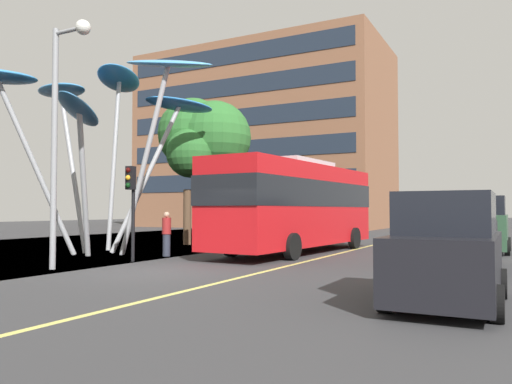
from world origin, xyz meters
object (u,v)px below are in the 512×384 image
Objects in this scene: car_parked_near at (447,252)px; traffic_light_kerb_far at (208,187)px; pedestrian at (167,234)px; red_bus at (297,202)px; leaf_sculpture at (99,100)px; traffic_light_island_mid at (267,198)px; car_parked_far at (484,226)px; street_lamp at (62,112)px; car_parked_mid at (463,234)px; traffic_light_kerb_near at (131,192)px.

traffic_light_kerb_far is at bearing 142.29° from car_parked_near.
red_bus is at bearing 45.40° from pedestrian.
leaf_sculpture is 2.52× the size of traffic_light_kerb_far.
leaf_sculpture is 2.94× the size of traffic_light_island_mid.
car_parked_far is (10.42, -0.65, -1.30)m from traffic_light_island_mid.
red_bus is at bearing 66.19° from street_lamp.
car_parked_far reaches higher than car_parked_near.
car_parked_mid is (-0.28, 6.53, 0.07)m from car_parked_near.
car_parked_far is (10.50, 9.75, -1.28)m from traffic_light_kerb_near.
leaf_sculpture is at bearing -151.36° from car_parked_far.
street_lamp is (-3.86, -8.75, 2.58)m from red_bus.
red_bus is at bearing 59.12° from traffic_light_kerb_near.
leaf_sculpture is 2.41× the size of car_parked_far.
traffic_light_kerb_far reaches higher than car_parked_near.
traffic_light_island_mid is 0.82× the size of car_parked_far.
traffic_light_island_mid is at bearing 87.90° from traffic_light_kerb_far.
traffic_light_kerb_near is at bearing -88.56° from traffic_light_kerb_far.
red_bus reaches higher than car_parked_near.
traffic_light_kerb_far is at bearing 170.69° from car_parked_mid.
traffic_light_island_mid reaches higher than car_parked_far.
car_parked_far is (-0.03, 13.03, 0.12)m from car_parked_near.
pedestrian is at bearing -134.60° from red_bus.
traffic_light_kerb_near is 0.99× the size of traffic_light_island_mid.
traffic_light_island_mid is at bearing 144.91° from car_parked_mid.
pedestrian is at bearing 88.90° from street_lamp.
traffic_light_island_mid is 13.34m from street_lamp.
car_parked_mid is at bearing -22.47° from red_bus.
car_parked_near is 11.42m from street_lamp.
red_bus is 3.31× the size of traffic_light_kerb_near.
leaf_sculpture is 9.94m from traffic_light_island_mid.
street_lamp is at bearing -91.10° from pedestrian.
traffic_light_kerb_far is at bearing 39.93° from leaf_sculpture.
car_parked_mid is at bearing -9.31° from traffic_light_kerb_far.
traffic_light_island_mid is 8.36m from pedestrian.
street_lamp is at bearing -130.76° from car_parked_far.
car_parked_mid is (6.65, -2.75, -1.05)m from red_bus.
red_bus reaches higher than traffic_light_kerb_near.
street_lamp reaches higher than traffic_light_island_mid.
car_parked_near is at bearing -27.06° from pedestrian.
car_parked_near is at bearing -2.83° from street_lamp.
red_bus is at bearing 126.75° from car_parked_near.
street_lamp is at bearing -55.35° from leaf_sculpture.
car_parked_near is at bearing -20.71° from leaf_sculpture.
traffic_light_island_mid is at bearing 88.26° from pedestrian.
leaf_sculpture reaches higher than traffic_light_kerb_far.
street_lamp is (-0.27, -2.74, 2.30)m from traffic_light_kerb_near.
street_lamp reaches higher than car_parked_mid.
traffic_light_island_mid reaches higher than pedestrian.
traffic_light_island_mid reaches higher than car_parked_mid.
street_lamp reaches higher than traffic_light_kerb_near.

